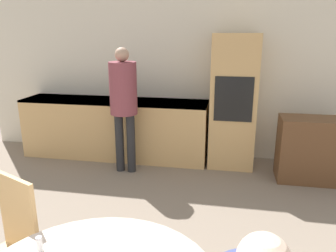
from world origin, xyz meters
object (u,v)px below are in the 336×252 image
(person_standing, at_px, (124,97))
(oven_unit, at_px, (233,102))
(chair_far_left, at_px, (9,245))
(sideboard, at_px, (320,150))

(person_standing, bearing_deg, oven_unit, 20.25)
(oven_unit, height_order, person_standing, oven_unit)
(oven_unit, height_order, chair_far_left, oven_unit)
(sideboard, bearing_deg, chair_far_left, -133.99)
(oven_unit, distance_m, chair_far_left, 3.35)
(sideboard, height_order, person_standing, person_standing)
(sideboard, distance_m, person_standing, 2.64)
(chair_far_left, relative_size, person_standing, 0.59)
(oven_unit, xyz_separation_m, person_standing, (-1.44, -0.53, 0.12))
(chair_far_left, bearing_deg, oven_unit, 88.57)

